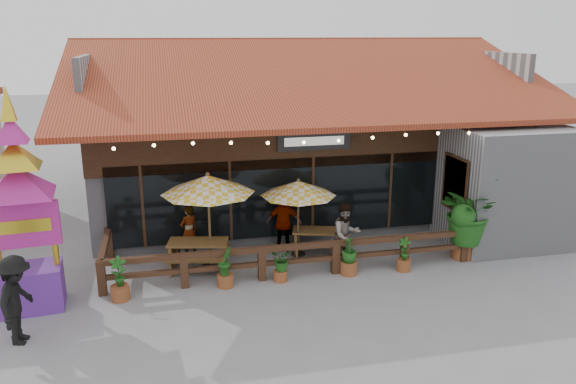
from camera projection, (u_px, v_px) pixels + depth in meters
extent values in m
plane|color=gray|center=(347.00, 264.00, 15.74)|extent=(100.00, 100.00, 0.00)
cube|color=#9F9FA4|center=(291.00, 147.00, 21.76)|extent=(14.00, 10.00, 4.00)
cube|color=#3C2513|center=(280.00, 141.00, 16.35)|extent=(11.00, 0.16, 1.60)
cube|color=black|center=(280.00, 198.00, 16.79)|extent=(10.00, 0.12, 2.40)
cube|color=#EEC46B|center=(279.00, 196.00, 16.98)|extent=(9.80, 0.05, 2.20)
cube|color=#9F9FA4|center=(507.00, 186.00, 16.97)|extent=(3.50, 2.70, 3.60)
cube|color=red|center=(455.00, 184.00, 16.39)|extent=(0.06, 1.20, 1.50)
cube|color=#3C2513|center=(455.00, 184.00, 16.39)|extent=(0.04, 1.34, 1.64)
cube|color=#A64525|center=(316.00, 77.00, 17.68)|extent=(15.50, 7.05, 2.37)
cube|color=#A64525|center=(273.00, 65.00, 24.25)|extent=(15.50, 7.05, 2.37)
cube|color=#A64525|center=(291.00, 39.00, 20.66)|extent=(15.50, 0.30, 0.12)
cube|color=#9F9FA4|center=(95.00, 79.00, 19.54)|extent=(0.20, 9.00, 1.80)
cube|color=#9F9FA4|center=(460.00, 73.00, 22.51)|extent=(0.20, 9.00, 1.80)
cube|color=black|center=(314.00, 141.00, 16.45)|extent=(2.20, 0.10, 0.55)
cube|color=silver|center=(314.00, 141.00, 16.39)|extent=(1.80, 0.02, 0.25)
cube|color=#3C2513|center=(143.00, 207.00, 15.91)|extent=(0.08, 0.08, 2.40)
cube|color=#3C2513|center=(230.00, 201.00, 16.44)|extent=(0.08, 0.08, 2.40)
cube|color=#3C2513|center=(313.00, 196.00, 16.97)|extent=(0.08, 0.08, 2.40)
cube|color=#3C2513|center=(390.00, 191.00, 17.50)|extent=(0.08, 0.08, 2.40)
sphere|color=#E9C280|center=(114.00, 149.00, 13.57)|extent=(0.09, 0.09, 0.09)
sphere|color=#E9C280|center=(154.00, 145.00, 13.76)|extent=(0.09, 0.09, 0.09)
sphere|color=#E9C280|center=(193.00, 143.00, 13.96)|extent=(0.09, 0.09, 0.09)
sphere|color=#E9C280|center=(231.00, 143.00, 14.17)|extent=(0.09, 0.09, 0.09)
sphere|color=#E9C280|center=(268.00, 143.00, 14.38)|extent=(0.09, 0.09, 0.09)
sphere|color=#E9C280|center=(304.00, 142.00, 14.59)|extent=(0.09, 0.09, 0.09)
sphere|color=#E9C280|center=(339.00, 141.00, 14.79)|extent=(0.09, 0.09, 0.09)
sphere|color=#E9C280|center=(373.00, 138.00, 14.98)|extent=(0.09, 0.09, 0.09)
sphere|color=#E9C280|center=(406.00, 135.00, 15.17)|extent=(0.09, 0.09, 0.09)
sphere|color=#E9C280|center=(438.00, 133.00, 15.37)|extent=(0.09, 0.09, 0.09)
sphere|color=#E9C280|center=(469.00, 133.00, 15.58)|extent=(0.09, 0.09, 0.09)
cube|color=#412717|center=(102.00, 278.00, 13.77)|extent=(0.20, 0.20, 0.90)
cube|color=#412717|center=(184.00, 271.00, 14.19)|extent=(0.20, 0.20, 0.90)
cube|color=#412717|center=(262.00, 264.00, 14.62)|extent=(0.20, 0.20, 0.90)
cube|color=#412717|center=(335.00, 257.00, 15.04)|extent=(0.20, 0.20, 0.90)
cube|color=#412717|center=(405.00, 251.00, 15.46)|extent=(0.20, 0.20, 0.90)
cube|color=#412717|center=(464.00, 246.00, 15.85)|extent=(0.20, 0.20, 0.90)
cube|color=#412717|center=(296.00, 247.00, 14.70)|extent=(9.80, 0.16, 0.14)
cube|color=#412717|center=(295.00, 261.00, 14.81)|extent=(9.80, 0.12, 0.12)
cube|color=#412717|center=(105.00, 245.00, 14.83)|extent=(0.16, 2.50, 0.14)
cube|color=#412717|center=(109.00, 244.00, 16.02)|extent=(0.20, 0.20, 0.90)
cylinder|color=brown|center=(209.00, 223.00, 15.24)|extent=(0.07, 0.07, 2.53)
cone|color=yellow|center=(208.00, 184.00, 14.94)|extent=(2.65, 2.65, 0.49)
sphere|color=brown|center=(207.00, 174.00, 14.87)|extent=(0.11, 0.11, 0.11)
cylinder|color=black|center=(211.00, 265.00, 15.58)|extent=(0.48, 0.48, 0.07)
cylinder|color=brown|center=(298.00, 220.00, 16.09)|extent=(0.06, 0.06, 2.17)
cone|color=yellow|center=(298.00, 188.00, 15.83)|extent=(2.60, 2.60, 0.42)
sphere|color=brown|center=(298.00, 180.00, 15.77)|extent=(0.09, 0.09, 0.09)
cylinder|color=black|center=(298.00, 254.00, 16.38)|extent=(0.41, 0.41, 0.06)
cube|color=brown|center=(198.00, 242.00, 15.30)|extent=(1.74, 1.08, 0.06)
cube|color=brown|center=(173.00, 255.00, 15.39)|extent=(0.23, 0.71, 0.75)
cube|color=brown|center=(224.00, 255.00, 15.41)|extent=(0.23, 0.71, 0.75)
cube|color=brown|center=(195.00, 261.00, 14.84)|extent=(1.64, 0.61, 0.05)
cube|color=brown|center=(201.00, 245.00, 15.91)|extent=(1.64, 0.61, 0.05)
cube|color=brown|center=(318.00, 231.00, 16.38)|extent=(1.61, 1.07, 0.06)
cube|color=brown|center=(296.00, 241.00, 16.51)|extent=(0.25, 0.64, 0.68)
cube|color=brown|center=(340.00, 242.00, 16.44)|extent=(0.25, 0.64, 0.68)
cube|color=brown|center=(318.00, 246.00, 15.97)|extent=(1.49, 0.65, 0.05)
cube|color=brown|center=(318.00, 234.00, 16.94)|extent=(1.49, 0.65, 0.05)
cube|color=#612999|center=(32.00, 287.00, 13.11)|extent=(1.47, 1.16, 1.03)
cube|color=#B42187|center=(24.00, 225.00, 12.68)|extent=(1.56, 0.37, 1.03)
cube|color=gold|center=(22.00, 227.00, 12.57)|extent=(1.20, 0.14, 0.30)
cylinder|color=gold|center=(53.00, 230.00, 12.86)|extent=(0.14, 0.14, 1.72)
pyramid|color=#B42187|center=(15.00, 166.00, 12.31)|extent=(2.26, 2.26, 0.69)
pyramid|color=gold|center=(12.00, 141.00, 12.16)|extent=(1.60, 1.60, 0.60)
pyramid|color=#B42187|center=(9.00, 115.00, 12.00)|extent=(1.03, 1.03, 0.60)
pyramid|color=gold|center=(4.00, 84.00, 11.83)|extent=(0.47, 0.47, 0.77)
cylinder|color=brown|center=(463.00, 250.00, 16.14)|extent=(0.65, 0.65, 0.47)
imported|color=#1D5C1A|center=(466.00, 210.00, 15.81)|extent=(2.10, 2.22, 1.94)
sphere|color=#1D5C1A|center=(472.00, 223.00, 15.84)|extent=(0.65, 0.65, 0.65)
sphere|color=#1D5C1A|center=(459.00, 214.00, 15.96)|extent=(0.56, 0.56, 0.56)
imported|color=#3C2513|center=(189.00, 231.00, 16.05)|extent=(0.68, 0.61, 1.55)
imported|color=#3C2513|center=(346.00, 235.00, 15.44)|extent=(0.98, 0.83, 1.79)
imported|color=#3C2513|center=(284.00, 223.00, 16.46)|extent=(1.11, 0.69, 1.76)
imported|color=black|center=(17.00, 300.00, 11.52)|extent=(0.89, 1.33, 1.92)
cylinder|color=brown|center=(120.00, 293.00, 13.59)|extent=(0.46, 0.46, 0.36)
imported|color=#1D5C1A|center=(118.00, 271.00, 13.44)|extent=(0.40, 0.27, 0.75)
cylinder|color=brown|center=(225.00, 280.00, 14.30)|extent=(0.42, 0.42, 0.34)
imported|color=#1D5C1A|center=(225.00, 262.00, 14.15)|extent=(0.45, 0.48, 0.70)
cylinder|color=brown|center=(280.00, 276.00, 14.62)|extent=(0.37, 0.37, 0.29)
imported|color=#1D5C1A|center=(280.00, 260.00, 14.50)|extent=(0.67, 0.63, 0.60)
cylinder|color=brown|center=(349.00, 268.00, 15.03)|extent=(0.44, 0.44, 0.36)
imported|color=#1D5C1A|center=(349.00, 249.00, 14.88)|extent=(0.57, 0.57, 0.73)
cylinder|color=brown|center=(403.00, 265.00, 15.28)|extent=(0.39, 0.39, 0.31)
imported|color=#1D5C1A|center=(404.00, 249.00, 15.15)|extent=(0.39, 0.41, 0.64)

